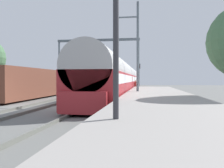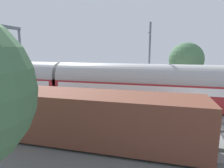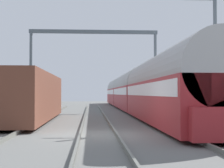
{
  "view_description": "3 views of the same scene",
  "coord_description": "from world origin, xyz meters",
  "px_view_note": "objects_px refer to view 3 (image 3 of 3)",
  "views": [
    {
      "loc": [
        7.04,
        -14.2,
        1.86
      ],
      "look_at": [
        4.03,
        6.37,
        1.42
      ],
      "focal_mm": 36.71,
      "sensor_mm": 36.0,
      "label": 1
    },
    {
      "loc": [
        -13.69,
        2.93,
        5.23
      ],
      "look_at": [
        0.14,
        6.47,
        2.68
      ],
      "focal_mm": 30.6,
      "sensor_mm": 36.0,
      "label": 2
    },
    {
      "loc": [
        -0.3,
        -14.13,
        1.69
      ],
      "look_at": [
        2.01,
        23.26,
        2.72
      ],
      "focal_mm": 55.43,
      "sensor_mm": 36.0,
      "label": 3
    }
  ],
  "objects_px": {
    "passenger_train": "(133,91)",
    "catenary_gantry": "(94,53)",
    "railway_signal_far": "(144,83)",
    "person_crossing": "(159,101)",
    "freight_car": "(29,97)"
  },
  "relations": [
    {
      "from": "person_crossing",
      "to": "catenary_gantry",
      "type": "height_order",
      "value": "catenary_gantry"
    },
    {
      "from": "railway_signal_far",
      "to": "catenary_gantry",
      "type": "xyz_separation_m",
      "value": [
        -5.95,
        -7.02,
        2.66
      ]
    },
    {
      "from": "passenger_train",
      "to": "person_crossing",
      "type": "distance_m",
      "value": 5.31
    },
    {
      "from": "person_crossing",
      "to": "catenary_gantry",
      "type": "distance_m",
      "value": 8.01
    },
    {
      "from": "freight_car",
      "to": "catenary_gantry",
      "type": "height_order",
      "value": "catenary_gantry"
    },
    {
      "from": "passenger_train",
      "to": "railway_signal_far",
      "type": "xyz_separation_m",
      "value": [
        1.92,
        5.19,
        0.99
      ]
    },
    {
      "from": "person_crossing",
      "to": "railway_signal_far",
      "type": "bearing_deg",
      "value": -107.53
    },
    {
      "from": "passenger_train",
      "to": "catenary_gantry",
      "type": "height_order",
      "value": "catenary_gantry"
    },
    {
      "from": "passenger_train",
      "to": "person_crossing",
      "type": "xyz_separation_m",
      "value": [
        1.75,
        -4.93,
        -0.94
      ]
    },
    {
      "from": "passenger_train",
      "to": "catenary_gantry",
      "type": "distance_m",
      "value": 5.74
    },
    {
      "from": "passenger_train",
      "to": "freight_car",
      "type": "bearing_deg",
      "value": -119.56
    },
    {
      "from": "passenger_train",
      "to": "person_crossing",
      "type": "relative_size",
      "value": 28.44
    },
    {
      "from": "freight_car",
      "to": "railway_signal_far",
      "type": "relative_size",
      "value": 2.83
    },
    {
      "from": "railway_signal_far",
      "to": "person_crossing",
      "type": "bearing_deg",
      "value": -90.94
    },
    {
      "from": "freight_car",
      "to": "person_crossing",
      "type": "relative_size",
      "value": 7.51
    }
  ]
}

